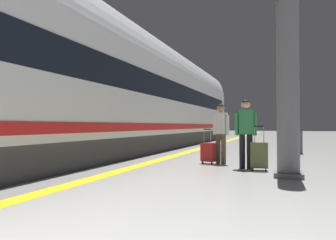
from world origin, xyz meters
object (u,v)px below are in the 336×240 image
object	(u,v)px
passenger_near	(246,128)
suitcase_near	(259,155)
passenger_mid	(221,129)
waste_bin	(296,141)
high_speed_train	(91,80)
suitcase_mid	(208,152)
platform_pillar	(288,92)

from	to	relation	value
passenger_near	suitcase_near	bearing A→B (deg)	-32.54
passenger_mid	suitcase_near	bearing A→B (deg)	-40.56
passenger_near	passenger_mid	world-z (taller)	passenger_near
suitcase_near	passenger_mid	distance (m)	1.54
passenger_near	waste_bin	world-z (taller)	passenger_near
high_speed_train	passenger_near	size ratio (longest dim) A/B	19.00
suitcase_near	suitcase_mid	xyz separation A→B (m)	(-1.39, 0.78, -0.04)
passenger_mid	suitcase_mid	xyz separation A→B (m)	(-0.32, -0.14, -0.64)
suitcase_near	suitcase_mid	bearing A→B (deg)	150.64
suitcase_near	high_speed_train	bearing A→B (deg)	172.70
suitcase_mid	waste_bin	bearing A→B (deg)	59.35
passenger_near	passenger_mid	xyz separation A→B (m)	(-0.76, 0.72, -0.02)
high_speed_train	suitcase_near	bearing A→B (deg)	-7.30
high_speed_train	waste_bin	world-z (taller)	high_speed_train
high_speed_train	platform_pillar	xyz separation A→B (m)	(5.83, -1.38, -0.78)
suitcase_near	waste_bin	xyz separation A→B (m)	(0.99, 4.80, 0.10)
passenger_near	suitcase_near	distance (m)	0.73
passenger_near	suitcase_mid	bearing A→B (deg)	151.62
high_speed_train	platform_pillar	size ratio (longest dim) A/B	8.90
high_speed_train	waste_bin	size ratio (longest dim) A/B	35.21
passenger_near	suitcase_mid	xyz separation A→B (m)	(-1.08, 0.58, -0.67)
passenger_near	passenger_mid	distance (m)	1.04
passenger_near	passenger_mid	size ratio (longest dim) A/B	1.02
suitcase_near	platform_pillar	distance (m)	1.66
high_speed_train	passenger_near	world-z (taller)	high_speed_train
passenger_mid	suitcase_mid	world-z (taller)	passenger_mid
suitcase_mid	platform_pillar	size ratio (longest dim) A/B	0.27
high_speed_train	suitcase_near	size ratio (longest dim) A/B	30.67
suitcase_mid	platform_pillar	distance (m)	2.88
platform_pillar	waste_bin	size ratio (longest dim) A/B	3.96
passenger_near	platform_pillar	bearing A→B (deg)	-44.11
high_speed_train	suitcase_mid	size ratio (longest dim) A/B	33.52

